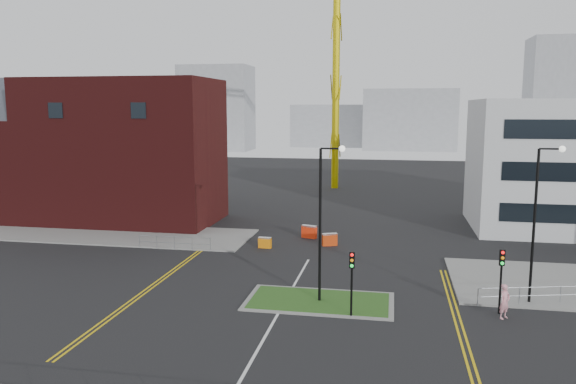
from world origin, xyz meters
name	(u,v)px	position (x,y,z in m)	size (l,w,h in m)	color
ground	(253,359)	(0.00, 0.00, 0.00)	(200.00, 200.00, 0.00)	black
pavement_left	(97,233)	(-20.00, 22.00, 0.06)	(28.00, 8.00, 0.12)	slate
island_kerb	(319,301)	(2.00, 8.00, 0.04)	(8.60, 4.60, 0.08)	slate
grass_island	(319,301)	(2.00, 8.00, 0.06)	(8.00, 4.00, 0.12)	#274B19
brick_building	(97,152)	(-22.97, 28.00, 6.85)	(24.20, 10.07, 14.24)	#451111
streetlamp_island	(324,211)	(2.22, 8.00, 5.41)	(1.46, 0.36, 9.18)	black
streetlamp_right_near	(539,212)	(14.22, 10.00, 5.41)	(1.46, 0.36, 9.18)	black
traffic_light_island	(352,271)	(4.00, 5.98, 2.57)	(0.28, 0.33, 3.65)	black
traffic_light_right	(502,269)	(12.00, 7.98, 2.57)	(0.28, 0.33, 3.65)	black
railing_left	(174,241)	(-11.00, 18.00, 0.74)	(6.05, 0.05, 1.10)	gray
centre_line	(263,341)	(0.00, 2.00, 0.01)	(0.15, 30.00, 0.01)	silver
yellow_left_a	(157,281)	(-9.00, 10.00, 0.01)	(0.12, 24.00, 0.01)	gold
yellow_left_b	(161,281)	(-8.70, 10.00, 0.01)	(0.12, 24.00, 0.01)	gold
yellow_right_a	(456,324)	(9.50, 6.00, 0.01)	(0.12, 20.00, 0.01)	gold
yellow_right_b	(462,324)	(9.80, 6.00, 0.01)	(0.12, 20.00, 0.01)	gold
skyline_a	(217,108)	(-40.00, 120.00, 11.00)	(18.00, 12.00, 22.00)	gray
skyline_b	(409,120)	(10.00, 130.00, 8.00)	(24.00, 12.00, 16.00)	gray
skyline_c	(557,96)	(45.00, 125.00, 14.00)	(14.00, 12.00, 28.00)	gray
skyline_d	(345,126)	(-8.00, 140.00, 6.00)	(30.00, 12.00, 12.00)	gray
pedestrian	(505,301)	(12.13, 7.30, 0.95)	(0.69, 0.45, 1.90)	pink
barrier_left	(309,231)	(-1.00, 24.00, 0.60)	(1.39, 0.84, 1.11)	#FF300E
barrier_mid	(265,242)	(-4.00, 19.85, 0.48)	(1.07, 0.42, 0.89)	orange
barrier_right	(330,239)	(1.07, 21.60, 0.56)	(1.29, 0.83, 1.03)	red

